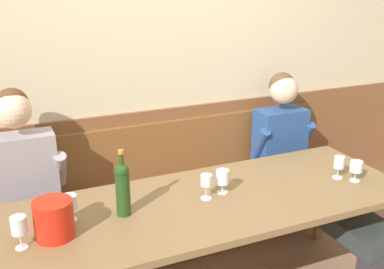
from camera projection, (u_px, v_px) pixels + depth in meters
The scene contains 14 objects.
room_wall_back at pixel (151, 57), 3.26m from camera, with size 6.80×0.08×2.80m, color beige.
wood_wainscot_panel at pixel (157, 175), 3.50m from camera, with size 6.80×0.03×1.03m, color brown.
wall_bench at pixel (168, 214), 3.40m from camera, with size 2.67×0.42×0.94m.
dining_table at pixel (211, 211), 2.66m from camera, with size 2.37×0.86×0.74m.
person_center_right_seat at pixel (30, 223), 2.58m from camera, with size 0.54×1.32×1.33m.
person_center_left_seat at pixel (307, 170), 3.32m from camera, with size 0.49×1.32×1.26m.
ice_bucket at pixel (54, 219), 2.23m from camera, with size 0.19×0.19×0.19m, color red.
wine_bottle_clear_water at pixel (123, 187), 2.42m from camera, with size 0.08×0.08×0.37m.
wine_glass_right_end at pixel (19, 227), 2.13m from camera, with size 0.07×0.07×0.16m.
wine_glass_near_bucket at pixel (70, 204), 2.38m from camera, with size 0.08×0.08×0.14m.
wine_glass_center_rear at pixel (206, 181), 2.61m from camera, with size 0.07×0.07×0.15m.
wine_glass_left_end at pixel (356, 167), 2.84m from camera, with size 0.08×0.08×0.13m.
wine_glass_by_bottle at pixel (223, 177), 2.68m from camera, with size 0.08×0.08×0.14m.
wine_glass_mid_left at pixel (339, 164), 2.88m from camera, with size 0.07×0.07×0.14m.
Camera 1 is at (-1.07, -2.00, 1.95)m, focal length 43.12 mm.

